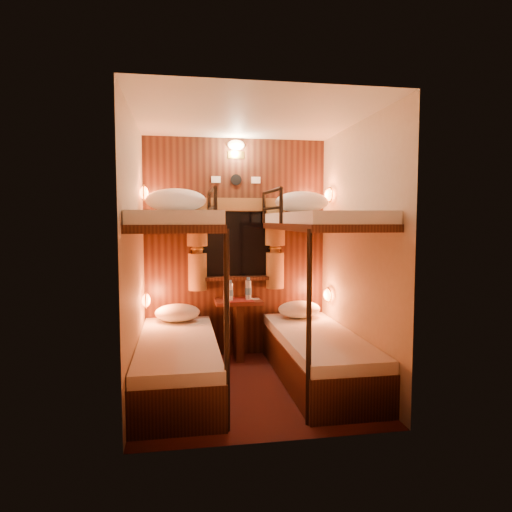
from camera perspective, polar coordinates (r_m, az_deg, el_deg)
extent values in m
plane|color=#3D1A10|center=(4.31, -0.68, -16.01)|extent=(2.10, 2.10, 0.00)
plane|color=silver|center=(4.13, -0.71, 16.95)|extent=(2.10, 2.10, 0.00)
plane|color=#C6B293|center=(5.08, -2.53, 1.01)|extent=(2.40, 0.00, 2.40)
plane|color=#C6B293|center=(3.02, 2.40, -1.41)|extent=(2.40, 0.00, 2.40)
plane|color=#C6B293|center=(4.02, -14.94, -0.08)|extent=(0.00, 2.40, 2.40)
plane|color=#C6B293|center=(4.32, 12.54, 0.28)|extent=(0.00, 2.40, 2.40)
cube|color=black|center=(5.07, -2.51, 1.00)|extent=(2.00, 0.03, 2.40)
cube|color=black|center=(4.27, -9.74, -13.78)|extent=(0.70, 1.90, 0.35)
cube|color=white|center=(4.21, -9.78, -10.86)|extent=(0.68, 1.88, 0.10)
cube|color=black|center=(4.06, -9.98, 3.59)|extent=(0.70, 1.90, 0.06)
cube|color=white|center=(4.06, -10.00, 4.72)|extent=(0.68, 1.88, 0.10)
cylinder|color=black|center=(3.27, -3.67, -9.41)|extent=(0.04, 0.04, 1.45)
cylinder|color=black|center=(4.95, -5.87, 5.99)|extent=(0.04, 0.04, 0.32)
cylinder|color=black|center=(4.10, -5.09, 6.30)|extent=(0.04, 0.04, 0.32)
cylinder|color=black|center=(4.53, -5.53, 8.16)|extent=(0.04, 0.85, 0.04)
cylinder|color=black|center=(4.52, -5.52, 6.01)|extent=(0.03, 0.85, 0.03)
cube|color=black|center=(4.46, 7.67, -12.96)|extent=(0.70, 1.90, 0.35)
cube|color=white|center=(4.40, 7.70, -10.16)|extent=(0.68, 1.88, 0.10)
cube|color=black|center=(4.25, 7.86, 3.66)|extent=(0.70, 1.90, 0.06)
cube|color=white|center=(4.25, 7.87, 4.73)|extent=(0.68, 1.88, 0.10)
cylinder|color=black|center=(3.38, 6.62, -8.96)|extent=(0.04, 0.04, 1.45)
cylinder|color=black|center=(5.02, 1.01, 6.00)|extent=(0.04, 0.04, 0.32)
cylinder|color=black|center=(4.19, 3.16, 6.28)|extent=(0.04, 0.04, 0.32)
cylinder|color=black|center=(4.61, 1.99, 8.11)|extent=(0.04, 0.85, 0.04)
cylinder|color=black|center=(4.61, 1.99, 6.00)|extent=(0.03, 0.85, 0.03)
cube|color=black|center=(5.05, -2.49, 1.56)|extent=(0.98, 0.02, 0.78)
cube|color=black|center=(5.04, -2.47, 1.55)|extent=(0.90, 0.01, 0.70)
cube|color=black|center=(5.04, -2.41, -2.79)|extent=(1.00, 0.12, 0.04)
cube|color=brown|center=(5.01, -2.45, 6.45)|extent=(1.10, 0.06, 0.14)
cylinder|color=brown|center=(4.96, -7.37, 3.55)|extent=(0.22, 0.22, 0.40)
cylinder|color=brown|center=(4.97, -7.34, 0.90)|extent=(0.11, 0.11, 0.12)
cylinder|color=brown|center=(4.99, -7.32, -1.97)|extent=(0.20, 0.20, 0.40)
torus|color=gold|center=(4.97, -7.34, 0.90)|extent=(0.14, 0.14, 0.02)
cylinder|color=brown|center=(5.07, 2.41, 3.61)|extent=(0.22, 0.22, 0.40)
cylinder|color=brown|center=(5.08, 2.40, 1.01)|extent=(0.11, 0.11, 0.12)
cylinder|color=brown|center=(5.10, 2.39, -1.80)|extent=(0.20, 0.20, 0.40)
torus|color=gold|center=(5.08, 2.40, 1.01)|extent=(0.14, 0.14, 0.02)
cylinder|color=black|center=(5.06, -2.51, 9.50)|extent=(0.12, 0.02, 0.12)
cube|color=silver|center=(5.04, -5.03, 9.51)|extent=(0.10, 0.01, 0.07)
cube|color=silver|center=(5.09, -0.02, 9.47)|extent=(0.10, 0.01, 0.07)
cube|color=gold|center=(5.09, -2.52, 12.53)|extent=(0.18, 0.01, 0.08)
ellipsoid|color=#FFCC8C|center=(5.08, -2.50, 13.68)|extent=(0.18, 0.09, 0.11)
ellipsoid|color=#FF6226|center=(4.77, -13.56, -5.40)|extent=(0.08, 0.20, 0.13)
torus|color=gold|center=(4.77, -13.56, -5.40)|extent=(0.02, 0.17, 0.17)
ellipsoid|color=#FF6226|center=(4.71, -13.80, 7.67)|extent=(0.08, 0.20, 0.13)
torus|color=gold|center=(4.71, -13.80, 7.67)|extent=(0.02, 0.17, 0.17)
ellipsoid|color=#FF6226|center=(5.01, 8.99, -4.84)|extent=(0.08, 0.20, 0.13)
torus|color=gold|center=(5.01, 8.99, -4.84)|extent=(0.02, 0.17, 0.17)
ellipsoid|color=#FF6226|center=(4.95, 9.14, 7.58)|extent=(0.08, 0.20, 0.13)
torus|color=gold|center=(4.95, 9.14, 7.58)|extent=(0.02, 0.17, 0.17)
cube|color=#531F13|center=(4.96, -2.22, -5.72)|extent=(0.50, 0.34, 0.04)
cube|color=black|center=(5.02, -2.21, -9.37)|extent=(0.08, 0.30, 0.61)
cube|color=maroon|center=(4.95, -2.22, -5.47)|extent=(0.30, 0.34, 0.01)
cylinder|color=#99BFE5|center=(4.90, -3.24, -4.50)|extent=(0.06, 0.06, 0.19)
cylinder|color=#3E79BA|center=(4.90, -3.24, -4.60)|extent=(0.06, 0.06, 0.07)
cylinder|color=#3E79BA|center=(4.88, -3.25, -3.20)|extent=(0.03, 0.03, 0.03)
cylinder|color=#99BFE5|center=(4.94, -0.97, -4.29)|extent=(0.07, 0.07, 0.21)
cylinder|color=#3E79BA|center=(4.94, -0.97, -4.41)|extent=(0.07, 0.07, 0.07)
cylinder|color=#3E79BA|center=(4.92, -0.98, -2.85)|extent=(0.04, 0.04, 0.03)
cube|color=silver|center=(4.98, -0.33, -5.39)|extent=(0.10, 0.08, 0.01)
cube|color=silver|center=(4.99, -0.04, -5.38)|extent=(0.08, 0.06, 0.01)
ellipsoid|color=silver|center=(4.85, -9.79, -7.00)|extent=(0.47, 0.33, 0.18)
ellipsoid|color=silver|center=(4.99, 5.42, -6.64)|extent=(0.46, 0.33, 0.18)
ellipsoid|color=silver|center=(4.65, -9.98, 6.87)|extent=(0.60, 0.43, 0.24)
ellipsoid|color=silver|center=(4.83, 5.74, 6.73)|extent=(0.57, 0.40, 0.22)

